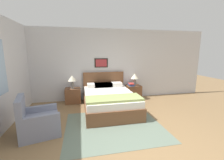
{
  "coord_description": "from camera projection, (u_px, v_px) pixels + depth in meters",
  "views": [
    {
      "loc": [
        -1.02,
        -2.45,
        1.77
      ],
      "look_at": [
        -0.14,
        1.68,
        0.98
      ],
      "focal_mm": 24.0,
      "sensor_mm": 36.0,
      "label": 1
    }
  ],
  "objects": [
    {
      "name": "nightstand_near_window",
      "position": [
        73.0,
        96.0,
        5.26
      ],
      "size": [
        0.53,
        0.44,
        0.52
      ],
      "color": "brown",
      "rests_on": "ground_plane"
    },
    {
      "name": "nightstand_by_door",
      "position": [
        134.0,
        92.0,
        5.72
      ],
      "size": [
        0.53,
        0.44,
        0.52
      ],
      "color": "brown",
      "rests_on": "ground_plane"
    },
    {
      "name": "wall_back",
      "position": [
        108.0,
        65.0,
        5.61
      ],
      "size": [
        7.85,
        0.09,
        2.6
      ],
      "color": "silver",
      "rests_on": "ground_plane"
    },
    {
      "name": "book_thick_bottom",
      "position": [
        131.0,
        85.0,
        5.61
      ],
      "size": [
        0.19,
        0.28,
        0.03
      ],
      "rotation": [
        0.0,
        0.0,
        -0.03
      ],
      "color": "#335693",
      "rests_on": "nightstand_by_door"
    },
    {
      "name": "ground_plane",
      "position": [
        137.0,
        145.0,
        2.88
      ],
      "size": [
        16.0,
        16.0,
        0.0
      ],
      "primitive_type": "plane",
      "color": "olive"
    },
    {
      "name": "book_hardcover_middle",
      "position": [
        131.0,
        85.0,
        5.6
      ],
      "size": [
        0.23,
        0.22,
        0.04
      ],
      "rotation": [
        0.0,
        0.0,
        -0.08
      ],
      "color": "#335693",
      "rests_on": "book_thick_bottom"
    },
    {
      "name": "wall_left",
      "position": [
        5.0,
        72.0,
        3.53
      ],
      "size": [
        0.08,
        5.46,
        2.6
      ],
      "color": "silver",
      "rests_on": "ground_plane"
    },
    {
      "name": "armchair",
      "position": [
        38.0,
        122.0,
        3.23
      ],
      "size": [
        0.93,
        0.89,
        0.87
      ],
      "rotation": [
        0.0,
        0.0,
        -1.33
      ],
      "color": "gray",
      "rests_on": "ground_plane"
    },
    {
      "name": "book_novel_upper",
      "position": [
        131.0,
        84.0,
        5.59
      ],
      "size": [
        0.2,
        0.28,
        0.03
      ],
      "rotation": [
        0.0,
        0.0,
        -0.1
      ],
      "color": "#B7332D",
      "rests_on": "book_hardcover_middle"
    },
    {
      "name": "area_rug_main",
      "position": [
        114.0,
        126.0,
        3.62
      ],
      "size": [
        2.28,
        1.95,
        0.01
      ],
      "color": "slate",
      "rests_on": "ground_plane"
    },
    {
      "name": "bed",
      "position": [
        109.0,
        100.0,
        4.67
      ],
      "size": [
        1.5,
        2.17,
        1.04
      ],
      "color": "brown",
      "rests_on": "ground_plane"
    },
    {
      "name": "table_lamp_near_window",
      "position": [
        72.0,
        79.0,
        5.13
      ],
      "size": [
        0.28,
        0.28,
        0.46
      ],
      "color": "slate",
      "rests_on": "nightstand_near_window"
    },
    {
      "name": "table_lamp_by_door",
      "position": [
        135.0,
        77.0,
        5.59
      ],
      "size": [
        0.28,
        0.28,
        0.46
      ],
      "color": "slate",
      "rests_on": "nightstand_by_door"
    }
  ]
}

